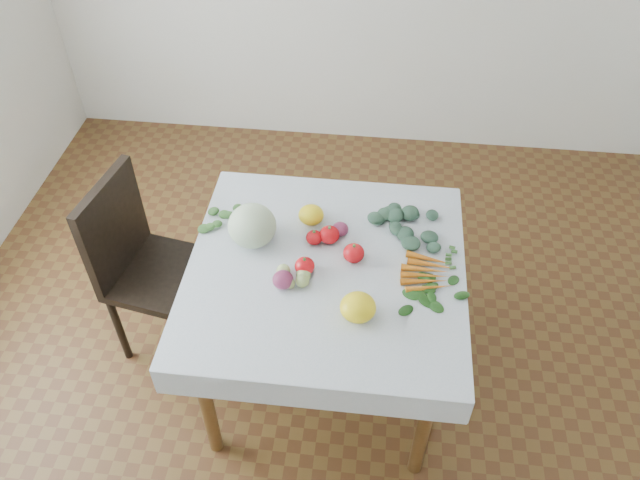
# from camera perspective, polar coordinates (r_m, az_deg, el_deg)

# --- Properties ---
(ground) EXTENTS (4.00, 4.00, 0.00)m
(ground) POSITION_cam_1_polar(r_m,az_deg,el_deg) (3.13, 0.45, -11.94)
(ground) COLOR brown
(table) EXTENTS (1.00, 1.00, 0.75)m
(table) POSITION_cam_1_polar(r_m,az_deg,el_deg) (2.61, 0.53, -4.02)
(table) COLOR brown
(table) RESTS_ON ground
(tablecloth) EXTENTS (1.12, 1.12, 0.01)m
(tablecloth) POSITION_cam_1_polar(r_m,az_deg,el_deg) (2.54, 0.54, -2.54)
(tablecloth) COLOR white
(tablecloth) RESTS_ON table
(chair) EXTENTS (0.50, 0.50, 0.96)m
(chair) POSITION_cam_1_polar(r_m,az_deg,el_deg) (2.97, -15.93, -1.65)
(chair) COLOR black
(chair) RESTS_ON ground
(cabbage) EXTENTS (0.26, 0.26, 0.18)m
(cabbage) POSITION_cam_1_polar(r_m,az_deg,el_deg) (2.59, -6.23, 1.30)
(cabbage) COLOR beige
(cabbage) RESTS_ON tablecloth
(tomato_a) EXTENTS (0.08, 0.08, 0.07)m
(tomato_a) POSITION_cam_1_polar(r_m,az_deg,el_deg) (2.49, -1.41, -2.40)
(tomato_a) COLOR red
(tomato_a) RESTS_ON tablecloth
(tomato_b) EXTENTS (0.11, 0.11, 0.08)m
(tomato_b) POSITION_cam_1_polar(r_m,az_deg,el_deg) (2.61, 0.86, 0.48)
(tomato_b) COLOR red
(tomato_b) RESTS_ON tablecloth
(tomato_c) EXTENTS (0.12, 0.12, 0.08)m
(tomato_c) POSITION_cam_1_polar(r_m,az_deg,el_deg) (2.54, 3.10, -1.21)
(tomato_c) COLOR red
(tomato_c) RESTS_ON tablecloth
(tomato_d) EXTENTS (0.08, 0.08, 0.06)m
(tomato_d) POSITION_cam_1_polar(r_m,az_deg,el_deg) (2.61, -0.54, 0.23)
(tomato_d) COLOR red
(tomato_d) RESTS_ON tablecloth
(heirloom_back) EXTENTS (0.15, 0.15, 0.08)m
(heirloom_back) POSITION_cam_1_polar(r_m,az_deg,el_deg) (2.70, -0.81, 2.32)
(heirloom_back) COLOR yellow
(heirloom_back) RESTS_ON tablecloth
(heirloom_front) EXTENTS (0.16, 0.16, 0.10)m
(heirloom_front) POSITION_cam_1_polar(r_m,az_deg,el_deg) (2.34, 3.50, -6.16)
(heirloom_front) COLOR yellow
(heirloom_front) RESTS_ON tablecloth
(onion_a) EXTENTS (0.09, 0.09, 0.06)m
(onion_a) POSITION_cam_1_polar(r_m,az_deg,el_deg) (2.65, 1.86, 0.99)
(onion_a) COLOR #611B3E
(onion_a) RESTS_ON tablecloth
(onion_b) EXTENTS (0.08, 0.08, 0.07)m
(onion_b) POSITION_cam_1_polar(r_m,az_deg,el_deg) (2.45, -3.41, -3.64)
(onion_b) COLOR #611B3E
(onion_b) RESTS_ON tablecloth
(tomatillo_cluster) EXTENTS (0.11, 0.10, 0.04)m
(tomatillo_cluster) POSITION_cam_1_polar(r_m,az_deg,el_deg) (2.46, -2.57, -3.64)
(tomatillo_cluster) COLOR #A5C571
(tomatillo_cluster) RESTS_ON tablecloth
(carrot_bunch) EXTENTS (0.20, 0.22, 0.03)m
(carrot_bunch) POSITION_cam_1_polar(r_m,az_deg,el_deg) (2.53, 9.88, -2.97)
(carrot_bunch) COLOR orange
(carrot_bunch) RESTS_ON tablecloth
(kale_bunch) EXTENTS (0.31, 0.24, 0.04)m
(kale_bunch) POSITION_cam_1_polar(r_m,az_deg,el_deg) (2.70, 7.65, 1.22)
(kale_bunch) COLOR #325240
(kale_bunch) RESTS_ON tablecloth
(basil_bunch) EXTENTS (0.27, 0.20, 0.01)m
(basil_bunch) POSITION_cam_1_polar(r_m,az_deg,el_deg) (2.47, 10.77, -5.04)
(basil_bunch) COLOR #225119
(basil_bunch) RESTS_ON tablecloth
(dill_bunch) EXTENTS (0.20, 0.19, 0.02)m
(dill_bunch) POSITION_cam_1_polar(r_m,az_deg,el_deg) (2.75, -8.32, 1.98)
(dill_bunch) COLOR #477F3A
(dill_bunch) RESTS_ON tablecloth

